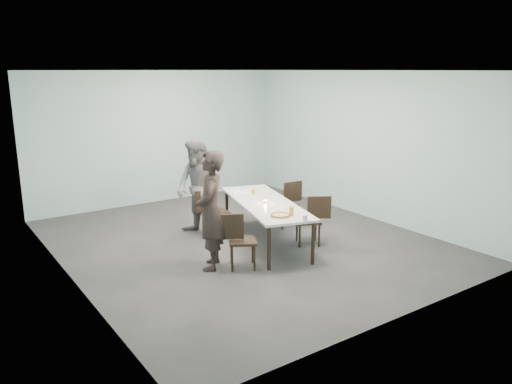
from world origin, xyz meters
TOP-DOWN VIEW (x-y plane):
  - ground at (0.00, 0.00)m, footprint 7.00×7.00m
  - room_shell at (0.00, 0.00)m, footprint 6.02×7.02m
  - table at (0.30, -0.27)m, footprint 1.59×2.75m
  - chair_near_left at (-0.74, -0.97)m, footprint 0.64×0.57m
  - chair_far_left at (-0.27, 0.63)m, footprint 0.63×0.46m
  - chair_near_right at (0.93, -0.82)m, footprint 0.64×0.58m
  - chair_far_right at (1.27, 0.29)m, footprint 0.62×0.44m
  - diner_near at (-1.06, -0.74)m, footprint 0.75×0.81m
  - diner_far at (-0.50, 0.73)m, footprint 0.81×0.98m
  - pizza at (-0.03, -1.14)m, footprint 0.34×0.34m
  - side_plate at (0.25, -0.78)m, footprint 0.18×0.18m
  - beer_glass at (0.13, -1.22)m, footprint 0.08×0.08m
  - water_tumbler at (0.15, -1.52)m, footprint 0.08×0.08m
  - tealight at (0.25, -0.34)m, footprint 0.06×0.06m
  - amber_tumbler at (0.46, 0.33)m, footprint 0.07×0.07m
  - menu at (0.34, 0.56)m, footprint 0.35×0.30m

SIDE VIEW (x-z plane):
  - ground at x=0.00m, z-range 0.00..0.00m
  - chair_near_left at x=-0.74m, z-range 0.07..0.94m
  - chair_far_left at x=-0.27m, z-range 0.07..0.94m
  - chair_near_right at x=0.93m, z-range 0.07..0.94m
  - chair_far_right at x=1.27m, z-range 0.07..0.94m
  - table at x=0.30m, z-range 0.32..1.07m
  - menu at x=0.34m, z-range 0.75..0.76m
  - side_plate at x=0.25m, z-range 0.75..0.76m
  - pizza at x=-0.03m, z-range 0.75..0.79m
  - tealight at x=0.25m, z-range 0.75..0.79m
  - amber_tumbler at x=0.46m, z-range 0.75..0.83m
  - water_tumbler at x=0.15m, z-range 0.75..0.84m
  - beer_glass at x=0.13m, z-range 0.75..0.90m
  - diner_far at x=-0.50m, z-range 0.00..1.81m
  - diner_near at x=-1.06m, z-range 0.00..1.85m
  - room_shell at x=0.00m, z-range 0.52..3.53m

